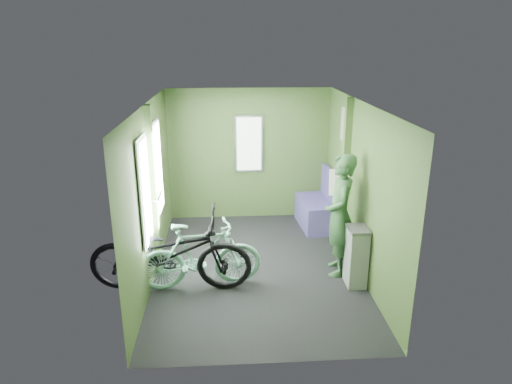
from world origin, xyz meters
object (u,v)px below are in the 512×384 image
(bench_seat, at_px, (318,210))
(bicycle_mint, at_px, (202,288))
(bicycle_black, at_px, (173,291))
(passenger, at_px, (340,215))
(waste_box, at_px, (356,257))

(bench_seat, bearing_deg, bicycle_mint, -138.67)
(bicycle_mint, distance_m, bench_seat, 2.75)
(bicycle_black, xyz_separation_m, passenger, (2.22, 0.37, 0.84))
(waste_box, distance_m, bench_seat, 1.99)
(bicycle_black, relative_size, bench_seat, 2.03)
(bench_seat, bearing_deg, bicycle_black, -143.39)
(bicycle_black, height_order, bench_seat, bench_seat)
(bicycle_mint, relative_size, waste_box, 1.96)
(passenger, height_order, bench_seat, passenger)
(passenger, height_order, waste_box, passenger)
(bicycle_black, xyz_separation_m, bicycle_mint, (0.37, 0.03, 0.00))
(bicycle_mint, height_order, bench_seat, bench_seat)
(waste_box, height_order, bench_seat, bench_seat)
(bicycle_mint, bearing_deg, waste_box, -97.43)
(bicycle_black, height_order, passenger, passenger)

